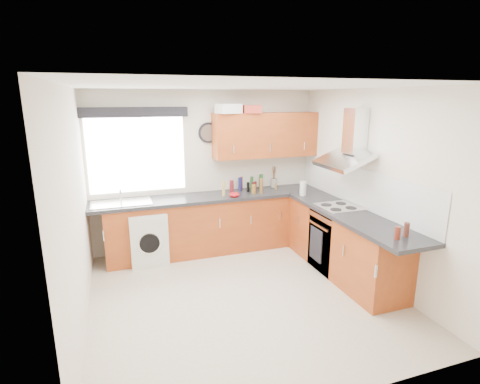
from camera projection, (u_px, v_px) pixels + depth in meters
name	position (u px, v px, depth m)	size (l,w,h in m)	color
ground_plane	(243.00, 295.00, 4.64)	(3.60, 3.60, 0.00)	beige
ceiling	(244.00, 86.00, 4.02)	(3.60, 3.60, 0.02)	white
wall_back	(206.00, 170.00, 5.98)	(3.60, 0.02, 2.50)	silver
wall_front	(327.00, 260.00, 2.68)	(3.60, 0.02, 2.50)	silver
wall_left	(75.00, 213.00, 3.76)	(0.02, 3.60, 2.50)	silver
wall_right	(373.00, 186.00, 4.90)	(0.02, 3.60, 2.50)	silver
window	(137.00, 155.00, 5.56)	(1.40, 0.02, 1.10)	silver
window_blind	(134.00, 112.00, 5.33)	(1.50, 0.18, 0.14)	black
splashback	(358.00, 187.00, 5.19)	(0.01, 3.00, 0.54)	white
base_cab_back	(205.00, 225.00, 5.88)	(3.00, 0.58, 0.86)	#893814
base_cab_corner	(297.00, 215.00, 6.38)	(0.60, 0.60, 0.86)	#893814
base_cab_right	(343.00, 244.00, 5.14)	(0.58, 2.10, 0.86)	#893814
worktop_back	(211.00, 197.00, 5.79)	(3.60, 0.62, 0.05)	black
worktop_right	(351.00, 215.00, 4.89)	(0.62, 2.42, 0.05)	black
sink	(121.00, 200.00, 5.36)	(0.84, 0.46, 0.10)	silver
oven	(336.00, 240.00, 5.28)	(0.56, 0.58, 0.85)	black
hob_plate	(338.00, 207.00, 5.16)	(0.52, 0.52, 0.01)	silver
extractor_hood	(349.00, 145.00, 4.98)	(0.52, 0.78, 0.66)	silver
upper_cabinets	(266.00, 135.00, 5.98)	(1.70, 0.35, 0.70)	#893814
washing_machine	(148.00, 237.00, 5.51)	(0.53, 0.51, 0.78)	silver
wall_clock	(209.00, 133.00, 5.81)	(0.32, 0.32, 0.04)	black
casserole	(229.00, 109.00, 5.58)	(0.34, 0.25, 0.14)	silver
storage_box	(251.00, 109.00, 5.70)	(0.26, 0.22, 0.12)	#A83223
utensil_pot	(274.00, 183.00, 6.32)	(0.10, 0.10, 0.15)	gray
kitchen_roll	(303.00, 188.00, 5.77)	(0.10, 0.10, 0.22)	silver
tomato_cluster	(234.00, 195.00, 5.71)	(0.14, 0.14, 0.06)	#A41013
jar_0	(252.00, 184.00, 6.06)	(0.05, 0.05, 0.23)	#153D16
jar_1	(255.00, 186.00, 6.08)	(0.04, 0.04, 0.15)	#4C1310
jar_2	(232.00, 187.00, 5.86)	(0.07, 0.07, 0.22)	#5C131A
jar_3	(242.00, 183.00, 6.12)	(0.04, 0.04, 0.22)	#5C1315
jar_4	(253.00, 187.00, 6.07)	(0.05, 0.05, 0.14)	#531115
jar_5	(224.00, 189.00, 5.72)	(0.04, 0.04, 0.24)	#A79039
jar_6	(261.00, 181.00, 6.21)	(0.07, 0.07, 0.24)	#1C5020
jar_7	(240.00, 184.00, 6.10)	(0.05, 0.05, 0.21)	navy
jar_8	(248.00, 187.00, 5.99)	(0.05, 0.05, 0.16)	black
jar_9	(276.00, 186.00, 6.15)	(0.04, 0.04, 0.11)	olive
jar_10	(261.00, 186.00, 5.88)	(0.05, 0.05, 0.24)	brown
jar_11	(254.00, 189.00, 5.88)	(0.07, 0.07, 0.14)	brown
bottle_0	(407.00, 230.00, 4.06)	(0.06, 0.06, 0.16)	#53261D
bottle_1	(398.00, 233.00, 3.98)	(0.06, 0.06, 0.14)	maroon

